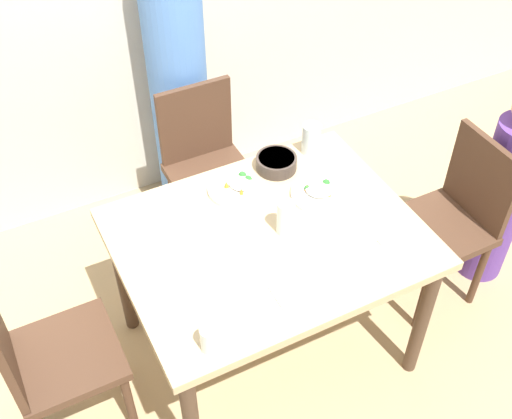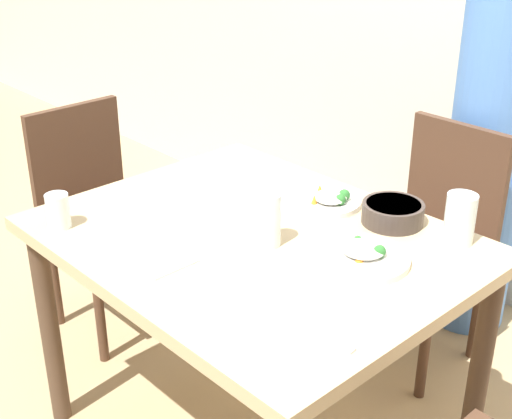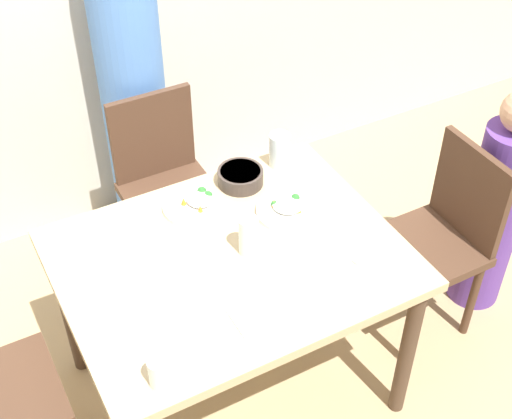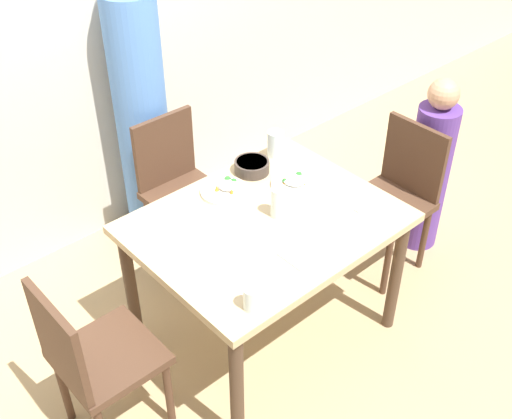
# 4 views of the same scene
# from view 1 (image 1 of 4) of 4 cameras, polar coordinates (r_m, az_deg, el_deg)

# --- Properties ---
(ground_plane) EXTENTS (10.00, 10.00, 0.00)m
(ground_plane) POSITION_cam_1_polar(r_m,az_deg,el_deg) (3.07, 0.96, -11.88)
(ground_plane) COLOR tan
(dining_table) EXTENTS (1.16, 0.91, 0.74)m
(dining_table) POSITION_cam_1_polar(r_m,az_deg,el_deg) (2.56, 1.13, -3.66)
(dining_table) COLOR tan
(dining_table) RESTS_ON ground_plane
(chair_adult_spot) EXTENTS (0.40, 0.40, 0.87)m
(chair_adult_spot) POSITION_cam_1_polar(r_m,az_deg,el_deg) (3.22, -4.38, 4.04)
(chair_adult_spot) COLOR #4C3323
(chair_adult_spot) RESTS_ON ground_plane
(chair_child_spot) EXTENTS (0.40, 0.40, 0.87)m
(chair_child_spot) POSITION_cam_1_polar(r_m,az_deg,el_deg) (3.06, 17.01, -0.68)
(chair_child_spot) COLOR #4C3323
(chair_child_spot) RESTS_ON ground_plane
(chair_empty_left) EXTENTS (0.40, 0.40, 0.87)m
(chair_empty_left) POSITION_cam_1_polar(r_m,az_deg,el_deg) (2.58, -18.13, -12.33)
(chair_empty_left) COLOR #4C3323
(chair_empty_left) RESTS_ON ground_plane
(person_adult) EXTENTS (0.29, 0.29, 1.69)m
(person_adult) POSITION_cam_1_polar(r_m,az_deg,el_deg) (3.28, -6.99, 11.51)
(person_adult) COLOR #5184D1
(person_adult) RESTS_ON ground_plane
(person_child) EXTENTS (0.23, 0.23, 1.07)m
(person_child) POSITION_cam_1_polar(r_m,az_deg,el_deg) (3.22, 21.01, 1.25)
(person_child) COLOR #5B3893
(person_child) RESTS_ON ground_plane
(bowl_curry) EXTENTS (0.18, 0.18, 0.06)m
(bowl_curry) POSITION_cam_1_polar(r_m,az_deg,el_deg) (2.76, 1.82, 4.21)
(bowl_curry) COLOR #3D332D
(bowl_curry) RESTS_ON dining_table
(plate_rice_adult) EXTENTS (0.25, 0.25, 0.05)m
(plate_rice_adult) POSITION_cam_1_polar(r_m,az_deg,el_deg) (2.65, 5.78, 1.50)
(plate_rice_adult) COLOR white
(plate_rice_adult) RESTS_ON dining_table
(plate_rice_child) EXTENTS (0.23, 0.23, 0.05)m
(plate_rice_child) POSITION_cam_1_polar(r_m,az_deg,el_deg) (2.67, -1.70, 2.02)
(plate_rice_child) COLOR white
(plate_rice_child) RESTS_ON dining_table
(glass_water_tall) EXTENTS (0.08, 0.08, 0.14)m
(glass_water_tall) POSITION_cam_1_polar(r_m,az_deg,el_deg) (2.84, 4.93, 6.29)
(glass_water_tall) COLOR silver
(glass_water_tall) RESTS_ON dining_table
(glass_water_short) EXTENTS (0.07, 0.07, 0.10)m
(glass_water_short) POSITION_cam_1_polar(r_m,az_deg,el_deg) (2.13, -4.11, -11.36)
(glass_water_short) COLOR silver
(glass_water_short) RESTS_ON dining_table
(glass_water_center) EXTENTS (0.07, 0.07, 0.15)m
(glass_water_center) POSITION_cam_1_polar(r_m,az_deg,el_deg) (2.45, 2.63, -0.70)
(glass_water_center) COLOR silver
(glass_water_center) RESTS_ON dining_table
(napkin_folded) EXTENTS (0.14, 0.14, 0.01)m
(napkin_folded) POSITION_cam_1_polar(r_m,az_deg,el_deg) (2.31, 3.15, -7.07)
(napkin_folded) COLOR white
(napkin_folded) RESTS_ON dining_table
(fork_steel) EXTENTS (0.18, 0.04, 0.01)m
(fork_steel) POSITION_cam_1_polar(r_m,az_deg,el_deg) (2.55, 12.40, -2.11)
(fork_steel) COLOR silver
(fork_steel) RESTS_ON dining_table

